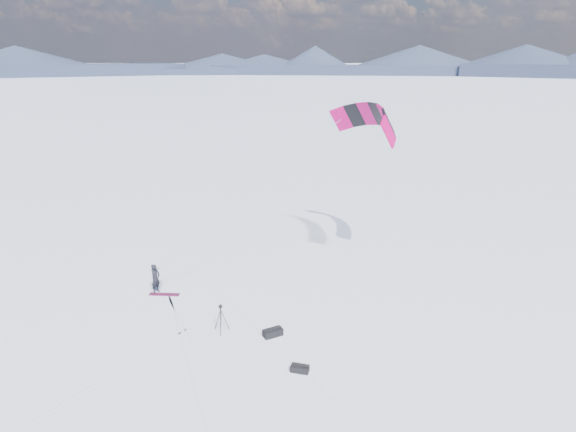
{
  "coord_description": "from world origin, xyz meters",
  "views": [
    {
      "loc": [
        4.05,
        -18.8,
        11.91
      ],
      "look_at": [
        3.96,
        6.18,
        3.6
      ],
      "focal_mm": 30.0,
      "sensor_mm": 36.0,
      "label": 1
    }
  ],
  "objects_px": {
    "tripod": "(221,315)",
    "gear_bag_a": "(273,332)",
    "snowkiter": "(157,292)",
    "snowboard": "(164,294)",
    "gear_bag_b": "(300,368)"
  },
  "relations": [
    {
      "from": "snowboard",
      "to": "gear_bag_a",
      "type": "height_order",
      "value": "gear_bag_a"
    },
    {
      "from": "snowkiter",
      "to": "tripod",
      "type": "xyz_separation_m",
      "value": [
        3.96,
        -3.8,
        0.87
      ]
    },
    {
      "from": "snowkiter",
      "to": "gear_bag_a",
      "type": "relative_size",
      "value": 1.67
    },
    {
      "from": "snowkiter",
      "to": "tripod",
      "type": "relative_size",
      "value": 1.2
    },
    {
      "from": "snowkiter",
      "to": "gear_bag_b",
      "type": "height_order",
      "value": "snowkiter"
    },
    {
      "from": "snowboard",
      "to": "gear_bag_a",
      "type": "bearing_deg",
      "value": -30.4
    },
    {
      "from": "gear_bag_b",
      "to": "snowkiter",
      "type": "bearing_deg",
      "value": 152.87
    },
    {
      "from": "tripod",
      "to": "snowkiter",
      "type": "bearing_deg",
      "value": 105.29
    },
    {
      "from": "tripod",
      "to": "gear_bag_a",
      "type": "xyz_separation_m",
      "value": [
        2.35,
        -0.35,
        -0.7
      ]
    },
    {
      "from": "tripod",
      "to": "gear_bag_a",
      "type": "bearing_deg",
      "value": -39.35
    },
    {
      "from": "snowkiter",
      "to": "tripod",
      "type": "height_order",
      "value": "tripod"
    },
    {
      "from": "snowboard",
      "to": "gear_bag_b",
      "type": "xyz_separation_m",
      "value": [
        7.01,
        -6.46,
        0.12
      ]
    },
    {
      "from": "snowkiter",
      "to": "gear_bag_b",
      "type": "distance_m",
      "value": 10.04
    },
    {
      "from": "snowboard",
      "to": "gear_bag_a",
      "type": "relative_size",
      "value": 1.66
    },
    {
      "from": "snowkiter",
      "to": "snowboard",
      "type": "bearing_deg",
      "value": -97.14
    }
  ]
}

